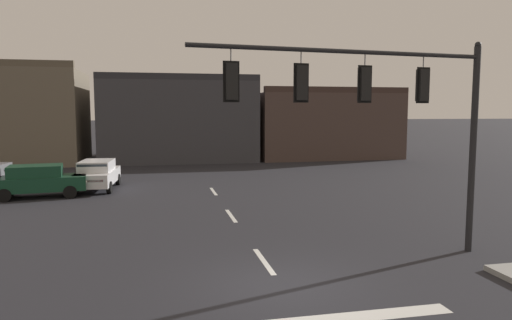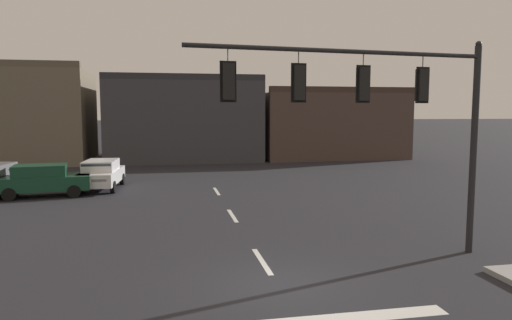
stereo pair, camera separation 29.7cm
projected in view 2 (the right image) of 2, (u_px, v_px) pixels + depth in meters
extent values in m
plane|color=#232328|center=(278.00, 287.00, 11.64)|extent=(400.00, 400.00, 0.00)
cube|color=silver|center=(262.00, 261.00, 13.60)|extent=(0.16, 2.40, 0.01)
cube|color=silver|center=(232.00, 216.00, 19.45)|extent=(0.16, 2.40, 0.01)
cube|color=silver|center=(217.00, 191.00, 25.31)|extent=(0.16, 2.40, 0.01)
cylinder|color=black|center=(473.00, 151.00, 14.15)|extent=(0.20, 0.20, 6.21)
cylinder|color=black|center=(345.00, 51.00, 12.61)|extent=(8.65, 1.00, 0.12)
sphere|color=black|center=(479.00, 44.00, 13.82)|extent=(0.18, 0.18, 0.18)
cylinder|color=#56565B|center=(423.00, 63.00, 13.34)|extent=(0.03, 0.03, 0.35)
cube|color=black|center=(422.00, 85.00, 13.41)|extent=(0.32, 0.27, 0.90)
sphere|color=red|center=(420.00, 75.00, 13.50)|extent=(0.20, 0.20, 0.20)
sphere|color=#2D2314|center=(419.00, 85.00, 13.53)|extent=(0.20, 0.20, 0.20)
sphere|color=black|center=(419.00, 95.00, 13.56)|extent=(0.20, 0.20, 0.20)
cube|color=black|center=(422.00, 85.00, 13.39)|extent=(0.42, 0.07, 1.02)
cylinder|color=#56565B|center=(363.00, 61.00, 12.80)|extent=(0.03, 0.03, 0.35)
cube|color=black|center=(363.00, 84.00, 12.86)|extent=(0.32, 0.27, 0.90)
sphere|color=red|center=(361.00, 74.00, 12.96)|extent=(0.20, 0.20, 0.20)
sphere|color=#2D2314|center=(360.00, 84.00, 12.99)|extent=(0.20, 0.20, 0.20)
sphere|color=black|center=(360.00, 95.00, 13.02)|extent=(0.20, 0.20, 0.20)
cube|color=black|center=(363.00, 84.00, 12.85)|extent=(0.42, 0.07, 1.02)
cylinder|color=#56565B|center=(299.00, 59.00, 12.26)|extent=(0.03, 0.03, 0.35)
cube|color=black|center=(298.00, 83.00, 12.32)|extent=(0.32, 0.27, 0.90)
sphere|color=red|center=(297.00, 72.00, 12.42)|extent=(0.20, 0.20, 0.20)
sphere|color=#2D2314|center=(296.00, 83.00, 12.45)|extent=(0.20, 0.20, 0.20)
sphere|color=black|center=(296.00, 94.00, 12.48)|extent=(0.20, 0.20, 0.20)
cube|color=black|center=(299.00, 83.00, 12.30)|extent=(0.42, 0.07, 1.02)
cylinder|color=#56565B|center=(228.00, 56.00, 11.71)|extent=(0.03, 0.03, 0.35)
cube|color=black|center=(228.00, 82.00, 11.78)|extent=(0.32, 0.27, 0.90)
sphere|color=red|center=(227.00, 71.00, 11.87)|extent=(0.20, 0.20, 0.20)
sphere|color=#2D2314|center=(227.00, 82.00, 11.90)|extent=(0.20, 0.20, 0.20)
sphere|color=black|center=(227.00, 93.00, 11.93)|extent=(0.20, 0.20, 0.20)
cube|color=black|center=(228.00, 82.00, 11.76)|extent=(0.42, 0.07, 1.02)
cube|color=#143D28|center=(44.00, 183.00, 23.73)|extent=(4.59, 2.32, 0.70)
cube|color=#143D28|center=(40.00, 170.00, 23.62)|extent=(2.64, 1.89, 0.56)
cube|color=#2D3842|center=(56.00, 170.00, 23.85)|extent=(0.43, 1.54, 0.47)
cube|color=#2D3842|center=(14.00, 172.00, 23.26)|extent=(0.40, 1.54, 0.46)
cylinder|color=black|center=(76.00, 186.00, 25.02)|extent=(0.66, 0.30, 0.64)
cylinder|color=black|center=(74.00, 191.00, 23.41)|extent=(0.66, 0.30, 0.64)
cylinder|color=black|center=(15.00, 189.00, 24.13)|extent=(0.66, 0.30, 0.64)
cylinder|color=black|center=(9.00, 195.00, 22.52)|extent=(0.66, 0.30, 0.64)
sphere|color=silver|center=(90.00, 178.00, 24.93)|extent=(0.16, 0.16, 0.16)
sphere|color=silver|center=(89.00, 181.00, 23.84)|extent=(0.16, 0.16, 0.16)
cylinder|color=black|center=(23.00, 184.00, 25.63)|extent=(0.31, 0.66, 0.64)
sphere|color=silver|center=(2.00, 175.00, 26.23)|extent=(0.16, 0.16, 0.16)
sphere|color=silver|center=(23.00, 175.00, 26.29)|extent=(0.16, 0.16, 0.16)
cube|color=silver|center=(102.00, 176.00, 26.03)|extent=(2.14, 4.53, 0.70)
cube|color=silver|center=(101.00, 165.00, 25.82)|extent=(1.79, 2.58, 0.56)
cube|color=#2D3842|center=(104.00, 164.00, 26.58)|extent=(1.53, 0.37, 0.47)
cube|color=#2D3842|center=(96.00, 168.00, 24.67)|extent=(1.53, 0.33, 0.46)
cylinder|color=black|center=(92.00, 180.00, 27.41)|extent=(0.27, 0.66, 0.64)
cylinder|color=black|center=(122.00, 179.00, 27.60)|extent=(0.27, 0.66, 0.64)
cylinder|color=black|center=(79.00, 188.00, 24.54)|extent=(0.27, 0.66, 0.64)
cylinder|color=black|center=(113.00, 187.00, 24.74)|extent=(0.27, 0.66, 0.64)
sphere|color=silver|center=(100.00, 171.00, 28.12)|extent=(0.16, 0.16, 0.16)
sphere|color=silver|center=(119.00, 170.00, 28.25)|extent=(0.16, 0.16, 0.16)
cube|color=maroon|center=(93.00, 181.00, 23.87)|extent=(1.37, 0.15, 0.12)
cube|color=#665B4C|center=(30.00, 117.00, 39.11)|extent=(9.57, 8.67, 7.51)
cube|color=brown|center=(12.00, 63.00, 34.75)|extent=(9.57, 0.60, 0.50)
cube|color=#38383D|center=(183.00, 121.00, 42.80)|extent=(12.86, 11.25, 6.70)
cube|color=#2B2B30|center=(185.00, 77.00, 37.22)|extent=(12.86, 0.60, 0.50)
cube|color=#473833|center=(321.00, 125.00, 45.65)|extent=(12.79, 11.84, 5.80)
cube|color=#3A2B26|center=(343.00, 90.00, 39.83)|extent=(12.79, 0.60, 0.50)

